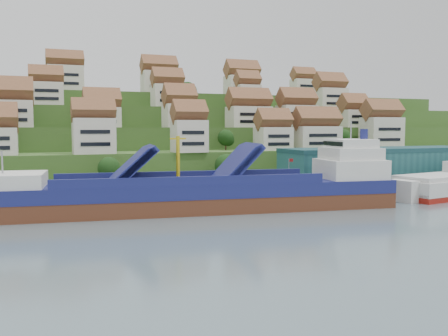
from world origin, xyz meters
name	(u,v)px	position (x,y,z in m)	size (l,w,h in m)	color
ground	(238,209)	(0.00, 0.00, 0.00)	(300.00, 300.00, 0.00)	slate
quay	(286,192)	(20.00, 15.00, 1.10)	(180.00, 14.00, 2.20)	gray
hillside	(141,145)	(0.00, 103.55, 10.66)	(260.00, 128.00, 31.00)	#2D4C1E
hillside_village	(169,109)	(0.42, 59.89, 24.12)	(158.79, 65.40, 28.94)	beige
hillside_trees	(174,133)	(-2.40, 44.06, 16.35)	(141.43, 61.84, 31.34)	#1A3D14
warehouse	(381,165)	(52.00, 17.00, 7.20)	(60.00, 15.00, 10.00)	#1F5356
flagpole	(289,172)	(18.11, 10.00, 6.88)	(1.28, 0.16, 8.00)	gray
cargo_ship	(210,194)	(-6.35, 0.58, 3.62)	(88.13, 24.25, 19.44)	#572C1A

